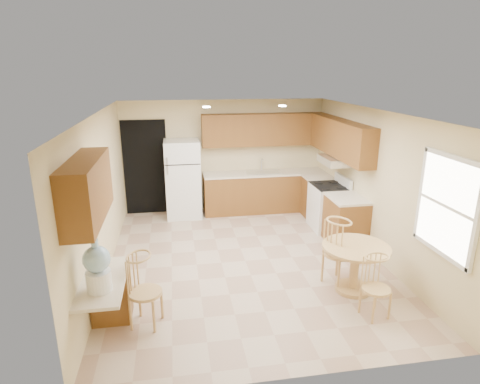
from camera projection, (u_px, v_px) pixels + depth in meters
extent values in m
plane|color=tan|center=(245.00, 261.00, 6.84)|extent=(5.50, 5.50, 0.00)
cube|color=white|center=(246.00, 113.00, 6.10)|extent=(4.50, 5.50, 0.02)
cube|color=beige|center=(224.00, 156.00, 9.06)|extent=(4.50, 0.02, 2.50)
cube|color=beige|center=(296.00, 273.00, 3.88)|extent=(4.50, 0.02, 2.50)
cube|color=beige|center=(101.00, 198.00, 6.12)|extent=(0.02, 5.50, 2.50)
cube|color=beige|center=(375.00, 185.00, 6.82)|extent=(0.02, 5.50, 2.50)
cube|color=black|center=(146.00, 168.00, 8.83)|extent=(0.90, 0.02, 2.10)
cube|color=brown|center=(264.00, 192.00, 9.16)|extent=(2.75, 0.60, 0.87)
cube|color=beige|center=(264.00, 173.00, 9.02)|extent=(2.75, 0.63, 0.04)
cube|color=brown|center=(318.00, 198.00, 8.76)|extent=(0.60, 0.59, 0.87)
cube|color=beige|center=(319.00, 178.00, 8.63)|extent=(0.63, 0.59, 0.04)
cube|color=brown|center=(345.00, 222.00, 7.39)|extent=(0.60, 0.80, 0.87)
cube|color=beige|center=(347.00, 198.00, 7.26)|extent=(0.63, 0.80, 0.04)
cube|color=brown|center=(264.00, 130.00, 8.87)|extent=(2.75, 0.33, 0.70)
cube|color=brown|center=(340.00, 138.00, 7.76)|extent=(0.33, 2.42, 0.70)
cube|color=brown|center=(87.00, 190.00, 4.46)|extent=(0.33, 1.40, 0.70)
cube|color=silver|center=(263.00, 172.00, 9.01)|extent=(0.78, 0.44, 0.01)
cube|color=silver|center=(335.00, 160.00, 7.85)|extent=(0.50, 0.76, 0.14)
cube|color=brown|center=(111.00, 294.00, 5.18)|extent=(0.48, 0.42, 0.72)
cube|color=beige|center=(104.00, 281.00, 4.70)|extent=(0.50, 1.20, 0.04)
cube|color=white|center=(447.00, 206.00, 5.00)|extent=(0.05, 1.00, 1.20)
cube|color=white|center=(454.00, 157.00, 4.82)|extent=(0.05, 1.10, 0.06)
cube|color=white|center=(439.00, 251.00, 5.18)|extent=(0.05, 1.10, 0.06)
cube|color=white|center=(477.00, 221.00, 4.50)|extent=(0.05, 0.06, 1.28)
cube|color=white|center=(422.00, 193.00, 5.50)|extent=(0.05, 0.06, 1.28)
cylinder|color=white|center=(206.00, 107.00, 7.16)|extent=(0.14, 0.14, 0.02)
cylinder|color=white|center=(282.00, 106.00, 7.38)|extent=(0.14, 0.14, 0.02)
cube|color=white|center=(183.00, 179.00, 8.70)|extent=(0.75, 0.70, 1.69)
cube|color=black|center=(183.00, 165.00, 8.25)|extent=(0.73, 0.01, 0.02)
cube|color=silver|center=(168.00, 170.00, 8.22)|extent=(0.03, 0.03, 0.18)
cube|color=silver|center=(167.00, 161.00, 8.16)|extent=(0.03, 0.03, 0.14)
cube|color=white|center=(328.00, 207.00, 8.12)|extent=(0.65, 0.76, 0.90)
cube|color=black|center=(330.00, 186.00, 7.98)|extent=(0.64, 0.75, 0.02)
cube|color=white|center=(343.00, 181.00, 8.00)|extent=(0.06, 0.76, 0.18)
cylinder|color=tan|center=(352.00, 288.00, 5.93)|extent=(0.52, 0.52, 0.06)
cylinder|color=tan|center=(354.00, 269.00, 5.83)|extent=(0.13, 0.13, 0.64)
cylinder|color=tan|center=(356.00, 247.00, 5.73)|extent=(0.96, 0.96, 0.04)
cylinder|color=tan|center=(339.00, 254.00, 6.01)|extent=(0.45, 0.45, 0.04)
cylinder|color=tan|center=(324.00, 264.00, 6.21)|extent=(0.04, 0.04, 0.48)
cylinder|color=tan|center=(343.00, 263.00, 6.26)|extent=(0.04, 0.04, 0.48)
cylinder|color=tan|center=(332.00, 274.00, 5.90)|extent=(0.04, 0.04, 0.48)
cylinder|color=tan|center=(352.00, 273.00, 5.95)|extent=(0.04, 0.04, 0.48)
cylinder|color=tan|center=(376.00, 289.00, 5.21)|extent=(0.37, 0.37, 0.04)
cylinder|color=tan|center=(361.00, 298.00, 5.37)|extent=(0.03, 0.03, 0.40)
cylinder|color=tan|center=(379.00, 296.00, 5.41)|extent=(0.03, 0.03, 0.40)
cylinder|color=tan|center=(370.00, 309.00, 5.12)|extent=(0.03, 0.03, 0.40)
cylinder|color=tan|center=(389.00, 307.00, 5.16)|extent=(0.03, 0.03, 0.40)
cylinder|color=tan|center=(145.00, 293.00, 5.02)|extent=(0.42, 0.42, 0.04)
cylinder|color=tan|center=(135.00, 303.00, 5.21)|extent=(0.04, 0.04, 0.45)
cylinder|color=tan|center=(159.00, 301.00, 5.26)|extent=(0.04, 0.04, 0.45)
cylinder|color=tan|center=(133.00, 316.00, 4.93)|extent=(0.04, 0.04, 0.45)
cylinder|color=tan|center=(158.00, 314.00, 4.97)|extent=(0.04, 0.04, 0.45)
cylinder|color=white|center=(99.00, 281.00, 4.45)|extent=(0.28, 0.28, 0.23)
sphere|color=#95C4E7|center=(96.00, 259.00, 4.37)|extent=(0.30, 0.30, 0.30)
cylinder|color=#95C4E7|center=(95.00, 243.00, 4.31)|extent=(0.07, 0.07, 0.09)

